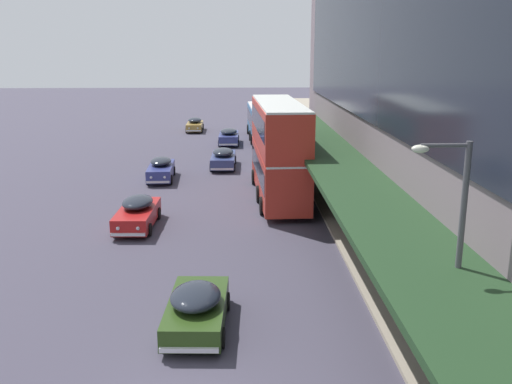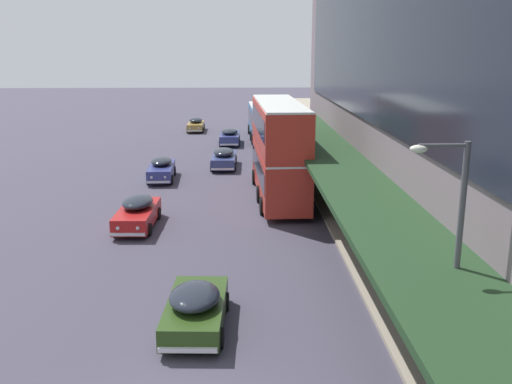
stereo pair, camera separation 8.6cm
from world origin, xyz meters
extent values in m
cube|color=#1D381D|center=(6.40, 0.00, 3.34)|extent=(3.20, 72.00, 0.24)
cube|color=#B12D20|center=(3.88, 21.40, 1.67)|extent=(2.88, 11.16, 2.63)
cube|color=black|center=(3.88, 21.40, 1.98)|extent=(2.89, 10.27, 1.16)
cube|color=silver|center=(3.88, 21.40, 3.03)|extent=(2.78, 11.15, 0.12)
cube|color=#B12D20|center=(3.88, 21.40, 4.40)|extent=(2.88, 11.16, 2.63)
cube|color=black|center=(3.88, 21.40, 4.72)|extent=(2.89, 10.27, 1.16)
cube|color=silver|center=(3.88, 21.40, 5.77)|extent=(2.78, 11.15, 0.12)
cube|color=black|center=(3.68, 26.98, 5.47)|extent=(1.25, 0.10, 0.36)
cylinder|color=black|center=(2.50, 25.12, 0.50)|extent=(0.28, 1.01, 1.00)
cylinder|color=black|center=(4.99, 25.21, 0.50)|extent=(0.28, 1.01, 1.00)
cylinder|color=black|center=(2.75, 17.93, 0.50)|extent=(0.28, 1.01, 1.00)
cylinder|color=black|center=(5.24, 18.02, 0.50)|extent=(0.28, 1.01, 1.00)
cylinder|color=black|center=(2.66, 20.53, 0.50)|extent=(0.28, 1.01, 1.00)
cylinder|color=black|center=(5.15, 20.62, 0.50)|extent=(0.28, 1.01, 1.00)
cube|color=#306291|center=(3.91, 44.51, 1.76)|extent=(2.81, 10.79, 2.82)
cube|color=black|center=(3.91, 44.51, 2.10)|extent=(2.82, 9.93, 1.24)
cube|color=silver|center=(3.91, 44.51, 3.22)|extent=(2.71, 10.78, 0.12)
cube|color=black|center=(3.74, 49.91, 2.92)|extent=(1.24, 0.10, 0.36)
cylinder|color=black|center=(2.55, 48.12, 0.50)|extent=(0.28, 1.01, 1.00)
cylinder|color=black|center=(5.04, 48.19, 0.50)|extent=(0.28, 1.01, 1.00)
cylinder|color=black|center=(2.77, 41.15, 0.50)|extent=(0.28, 1.01, 1.00)
cylinder|color=black|center=(5.25, 41.23, 0.50)|extent=(0.28, 1.01, 1.00)
cylinder|color=black|center=(2.69, 43.67, 0.50)|extent=(0.28, 1.01, 1.00)
cylinder|color=black|center=(5.17, 43.75, 0.50)|extent=(0.28, 1.01, 1.00)
cube|color=navy|center=(0.32, 30.71, 0.60)|extent=(1.85, 4.68, 0.76)
ellipsoid|color=#1E232D|center=(0.32, 30.48, 1.24)|extent=(1.59, 2.59, 0.57)
cube|color=silver|center=(0.37, 33.09, 0.37)|extent=(1.66, 0.16, 0.14)
cube|color=silver|center=(0.27, 28.34, 0.37)|extent=(1.66, 0.16, 0.14)
sphere|color=silver|center=(-0.11, 33.07, 0.65)|extent=(0.18, 0.18, 0.18)
sphere|color=silver|center=(0.85, 33.05, 0.65)|extent=(0.18, 0.18, 0.18)
cylinder|color=black|center=(-0.52, 32.17, 0.32)|extent=(0.15, 0.64, 0.64)
cylinder|color=black|center=(1.23, 32.14, 0.32)|extent=(0.15, 0.64, 0.64)
cylinder|color=black|center=(-0.58, 29.29, 0.32)|extent=(0.15, 0.64, 0.64)
cylinder|color=black|center=(1.16, 29.26, 0.32)|extent=(0.15, 0.64, 0.64)
cube|color=navy|center=(-3.91, 26.66, 0.63)|extent=(1.79, 4.57, 0.81)
ellipsoid|color=#1E232D|center=(-3.92, 26.88, 1.27)|extent=(1.51, 2.53, 0.52)
cube|color=silver|center=(-3.82, 24.36, 0.37)|extent=(1.53, 0.18, 0.14)
cube|color=silver|center=(-4.00, 28.96, 0.37)|extent=(1.53, 0.18, 0.14)
sphere|color=silver|center=(-3.38, 24.41, 0.68)|extent=(0.18, 0.18, 0.18)
sphere|color=silver|center=(-4.26, 24.37, 0.68)|extent=(0.18, 0.18, 0.18)
cylinder|color=black|center=(-3.05, 25.30, 0.32)|extent=(0.17, 0.65, 0.64)
cylinder|color=black|center=(-4.66, 25.23, 0.32)|extent=(0.17, 0.65, 0.64)
cylinder|color=black|center=(-3.16, 28.09, 0.32)|extent=(0.17, 0.65, 0.64)
cylinder|color=black|center=(-4.77, 28.02, 0.32)|extent=(0.17, 0.65, 0.64)
cube|color=olive|center=(-3.27, 50.30, 0.58)|extent=(1.68, 4.35, 0.72)
ellipsoid|color=#1E232D|center=(-3.27, 50.52, 1.19)|extent=(1.47, 2.39, 0.56)
cube|color=silver|center=(-3.26, 48.08, 0.37)|extent=(1.57, 0.13, 0.14)
cube|color=silver|center=(-3.29, 52.52, 0.37)|extent=(1.57, 0.13, 0.14)
sphere|color=silver|center=(-2.80, 48.12, 0.63)|extent=(0.18, 0.18, 0.18)
sphere|color=silver|center=(-3.71, 48.11, 0.63)|extent=(0.18, 0.18, 0.18)
cylinder|color=black|center=(-2.44, 48.96, 0.32)|extent=(0.14, 0.64, 0.64)
cylinder|color=black|center=(-4.09, 48.95, 0.32)|extent=(0.14, 0.64, 0.64)
cylinder|color=black|center=(-2.45, 51.65, 0.32)|extent=(0.14, 0.64, 0.64)
cylinder|color=black|center=(-4.11, 51.64, 0.32)|extent=(0.14, 0.64, 0.64)
cube|color=#AA1919|center=(-3.71, 15.84, 0.62)|extent=(1.84, 4.55, 0.80)
ellipsoid|color=#1E232D|center=(-3.71, 16.07, 1.27)|extent=(1.58, 2.52, 0.56)
cube|color=silver|center=(-3.77, 13.54, 0.37)|extent=(1.64, 0.16, 0.14)
cube|color=silver|center=(-3.65, 18.14, 0.37)|extent=(1.64, 0.16, 0.14)
sphere|color=silver|center=(-3.30, 13.55, 0.67)|extent=(0.18, 0.18, 0.18)
sphere|color=silver|center=(-4.25, 13.58, 0.67)|extent=(0.18, 0.18, 0.18)
cylinder|color=black|center=(-2.89, 14.42, 0.32)|extent=(0.16, 0.64, 0.64)
cylinder|color=black|center=(-4.61, 14.46, 0.32)|extent=(0.16, 0.64, 0.64)
cylinder|color=black|center=(-2.82, 17.21, 0.32)|extent=(0.16, 0.64, 0.64)
cylinder|color=black|center=(-4.54, 17.26, 0.32)|extent=(0.16, 0.64, 0.64)
cube|color=#284116|center=(0.07, 4.94, 0.58)|extent=(2.02, 4.21, 0.72)
ellipsoid|color=#1E232D|center=(0.06, 4.74, 1.20)|extent=(1.72, 2.34, 0.57)
cube|color=silver|center=(0.16, 7.06, 0.37)|extent=(1.76, 0.20, 0.14)
cube|color=silver|center=(-0.02, 2.83, 0.37)|extent=(1.76, 0.20, 0.14)
sphere|color=silver|center=(-0.35, 7.05, 0.63)|extent=(0.18, 0.18, 0.18)
sphere|color=silver|center=(0.67, 7.01, 0.63)|extent=(0.18, 0.18, 0.18)
cylinder|color=black|center=(-0.80, 6.26, 0.32)|extent=(0.17, 0.65, 0.64)
cylinder|color=black|center=(1.05, 6.18, 0.32)|extent=(0.17, 0.65, 0.64)
cylinder|color=black|center=(-0.91, 3.70, 0.32)|extent=(0.17, 0.65, 0.64)
cylinder|color=black|center=(0.93, 3.62, 0.32)|extent=(0.17, 0.65, 0.64)
cube|color=navy|center=(0.59, 41.50, 0.62)|extent=(1.82, 4.69, 0.81)
ellipsoid|color=#1E232D|center=(0.59, 41.27, 1.27)|extent=(1.58, 2.59, 0.53)
cube|color=silver|center=(0.62, 43.89, 0.37)|extent=(1.68, 0.14, 0.14)
cube|color=silver|center=(0.57, 39.12, 0.37)|extent=(1.68, 0.14, 0.14)
sphere|color=silver|center=(0.13, 43.86, 0.67)|extent=(0.18, 0.18, 0.18)
sphere|color=silver|center=(1.10, 43.85, 0.67)|extent=(0.18, 0.18, 0.18)
cylinder|color=black|center=(-0.28, 42.96, 0.32)|extent=(0.15, 0.64, 0.64)
cylinder|color=black|center=(1.49, 42.94, 0.32)|extent=(0.15, 0.64, 0.64)
cylinder|color=black|center=(-0.31, 40.06, 0.32)|extent=(0.15, 0.64, 0.64)
cylinder|color=black|center=(1.46, 40.04, 0.32)|extent=(0.15, 0.64, 0.64)
cube|color=#B7B4CB|center=(3.80, 30.23, 0.76)|extent=(1.94, 4.37, 1.29)
cube|color=silver|center=(3.80, 30.23, 1.55)|extent=(1.90, 4.29, 0.83)
cube|color=black|center=(3.80, 30.23, 1.45)|extent=(1.96, 3.95, 0.41)
ellipsoid|color=#B7B4CB|center=(3.70, 32.33, 0.90)|extent=(1.64, 0.67, 1.11)
cylinder|color=black|center=(2.87, 31.44, 0.32)|extent=(0.19, 0.65, 0.64)
cylinder|color=black|center=(4.61, 31.52, 0.32)|extent=(0.19, 0.65, 0.64)
cylinder|color=black|center=(2.98, 28.95, 0.32)|extent=(0.19, 0.65, 0.64)
cylinder|color=black|center=(4.73, 29.03, 0.32)|extent=(0.19, 0.65, 0.64)
cylinder|color=#202536|center=(7.26, -0.68, 1.39)|extent=(0.10, 0.10, 0.63)
sphere|color=tan|center=(7.46, -0.85, 1.81)|extent=(0.22, 0.22, 0.22)
cylinder|color=black|center=(7.46, -0.85, 1.89)|extent=(0.33, 0.33, 0.02)
cylinder|color=black|center=(7.46, -0.85, 1.95)|extent=(0.21, 0.21, 0.12)
cylinder|color=#4C4C51|center=(7.09, 1.34, 3.44)|extent=(0.16, 0.16, 6.59)
cylinder|color=#4C4C51|center=(6.49, 1.34, 6.64)|extent=(1.20, 0.10, 0.10)
ellipsoid|color=silver|center=(5.89, 1.34, 6.56)|extent=(0.44, 0.28, 0.20)
camera|label=1|loc=(1.46, -12.21, 8.95)|focal=40.00mm
camera|label=2|loc=(1.54, -12.21, 8.95)|focal=40.00mm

